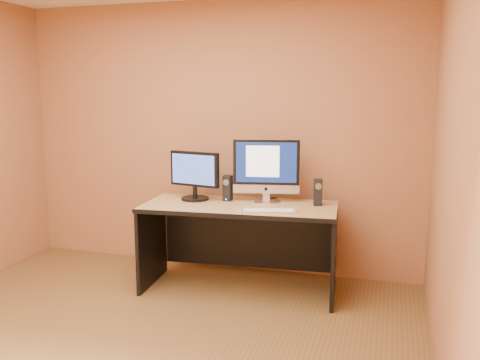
# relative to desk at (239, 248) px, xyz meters

# --- Properties ---
(walls) EXTENTS (4.00, 4.00, 2.60)m
(walls) POSITION_rel_desk_xyz_m (-0.42, -1.42, 0.91)
(walls) COLOR #965C3C
(walls) RESTS_ON ground
(desk) EXTENTS (1.72, 0.86, 0.77)m
(desk) POSITION_rel_desk_xyz_m (0.00, 0.00, 0.00)
(desk) COLOR tan
(desk) RESTS_ON ground
(imac) EXTENTS (0.62, 0.32, 0.57)m
(imac) POSITION_rel_desk_xyz_m (0.19, 0.17, 0.67)
(imac) COLOR #B2B2B6
(imac) RESTS_ON desk
(second_monitor) EXTENTS (0.54, 0.34, 0.44)m
(second_monitor) POSITION_rel_desk_xyz_m (-0.45, 0.09, 0.60)
(second_monitor) COLOR black
(second_monitor) RESTS_ON desk
(speaker_left) EXTENTS (0.08, 0.08, 0.23)m
(speaker_left) POSITION_rel_desk_xyz_m (-0.15, 0.14, 0.50)
(speaker_left) COLOR black
(speaker_left) RESTS_ON desk
(speaker_right) EXTENTS (0.09, 0.09, 0.23)m
(speaker_right) POSITION_rel_desk_xyz_m (0.65, 0.18, 0.50)
(speaker_right) COLOR black
(speaker_right) RESTS_ON desk
(keyboard) EXTENTS (0.46, 0.23, 0.02)m
(keyboard) POSITION_rel_desk_xyz_m (0.31, -0.18, 0.39)
(keyboard) COLOR silver
(keyboard) RESTS_ON desk
(mouse) EXTENTS (0.07, 0.11, 0.04)m
(mouse) POSITION_rel_desk_xyz_m (0.49, -0.16, 0.40)
(mouse) COLOR white
(mouse) RESTS_ON desk
(cable_a) EXTENTS (0.13, 0.20, 0.01)m
(cable_a) POSITION_rel_desk_xyz_m (0.25, 0.30, 0.39)
(cable_a) COLOR black
(cable_a) RESTS_ON desk
(cable_b) EXTENTS (0.09, 0.17, 0.01)m
(cable_b) POSITION_rel_desk_xyz_m (0.21, 0.32, 0.39)
(cable_b) COLOR black
(cable_b) RESTS_ON desk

